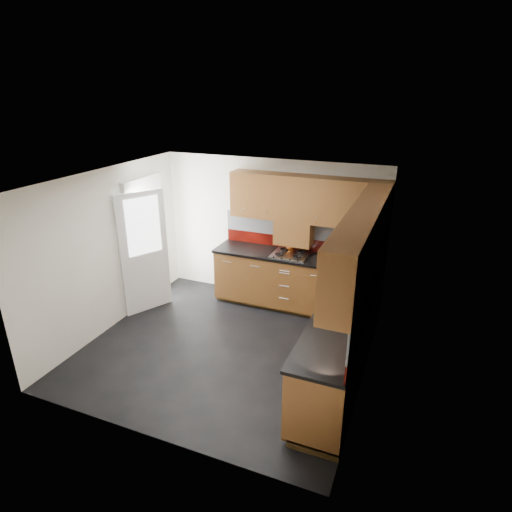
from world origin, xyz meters
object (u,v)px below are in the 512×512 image
at_px(food_processor, 358,267).
at_px(utensil_pot, 290,245).
at_px(gas_hob, 290,254).
at_px(toaster, 367,257).

bearing_deg(food_processor, utensil_pot, 153.12).
relative_size(gas_hob, food_processor, 1.92).
height_order(toaster, food_processor, food_processor).
relative_size(gas_hob, utensil_pot, 1.34).
bearing_deg(utensil_pot, gas_hob, -69.79).
distance_m(gas_hob, utensil_pot, 0.25).
bearing_deg(toaster, food_processor, -95.37).
bearing_deg(gas_hob, utensil_pot, 110.21).
relative_size(utensil_pot, toaster, 1.42).
xyz_separation_m(gas_hob, food_processor, (1.13, -0.39, 0.12)).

